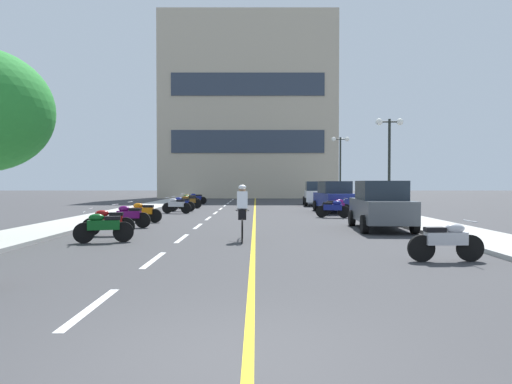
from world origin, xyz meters
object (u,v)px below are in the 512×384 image
(street_lamp_far, at_px, (340,155))
(motorcycle_3, at_px, (107,222))
(parked_car_far, at_px, (316,193))
(motorcycle_2, at_px, (103,227))
(motorcycle_6, at_px, (333,208))
(motorcycle_10, at_px, (188,201))
(motorcycle_1, at_px, (446,240))
(motorcycle_11, at_px, (188,200))
(parked_car_mid, at_px, (334,197))
(motorcycle_5, at_px, (142,212))
(motorcycle_12, at_px, (189,199))
(motorcycle_9, at_px, (181,204))
(street_lamp_mid, at_px, (389,144))
(parked_car_near, at_px, (380,205))
(motorcycle_4, at_px, (128,216))
(motorcycle_8, at_px, (176,205))
(cyclist_rider, at_px, (242,211))
(motorcycle_13, at_px, (195,198))
(motorcycle_7, at_px, (335,206))

(street_lamp_far, bearing_deg, motorcycle_3, -117.50)
(parked_car_far, relative_size, motorcycle_2, 2.57)
(motorcycle_6, bearing_deg, motorcycle_10, 136.16)
(motorcycle_1, bearing_deg, motorcycle_11, 111.53)
(motorcycle_1, bearing_deg, parked_car_mid, 88.73)
(motorcycle_10, bearing_deg, motorcycle_5, -92.45)
(street_lamp_far, height_order, motorcycle_12, street_lamp_far)
(motorcycle_9, bearing_deg, motorcycle_2, -89.87)
(motorcycle_2, height_order, motorcycle_12, same)
(parked_car_far, distance_m, motorcycle_9, 11.43)
(parked_car_far, bearing_deg, street_lamp_mid, -76.49)
(motorcycle_5, height_order, motorcycle_10, same)
(parked_car_near, height_order, parked_car_mid, same)
(motorcycle_1, height_order, motorcycle_2, same)
(parked_car_far, relative_size, motorcycle_4, 2.53)
(parked_car_far, xyz_separation_m, motorcycle_4, (-9.48, -16.95, -0.44))
(street_lamp_far, distance_m, motorcycle_4, 23.48)
(motorcycle_8, bearing_deg, motorcycle_5, -94.69)
(motorcycle_1, xyz_separation_m, motorcycle_12, (-9.26, 24.57, 0.00))
(street_lamp_mid, bearing_deg, cyclist_rider, -125.45)
(street_lamp_mid, distance_m, motorcycle_9, 12.47)
(motorcycle_4, xyz_separation_m, motorcycle_13, (0.13, 18.90, 0.00))
(parked_car_near, distance_m, motorcycle_5, 10.06)
(motorcycle_7, xyz_separation_m, motorcycle_8, (-8.73, 1.49, 0.00))
(motorcycle_11, xyz_separation_m, motorcycle_13, (0.02, 3.56, 0.00))
(motorcycle_2, relative_size, motorcycle_9, 1.00)
(street_lamp_mid, relative_size, motorcycle_1, 2.94)
(parked_car_far, height_order, motorcycle_10, parked_car_far)
(parked_car_mid, height_order, motorcycle_6, parked_car_mid)
(motorcycle_8, bearing_deg, motorcycle_10, 90.26)
(motorcycle_11, bearing_deg, motorcycle_5, -90.68)
(motorcycle_4, bearing_deg, motorcycle_2, -83.97)
(parked_car_near, bearing_deg, parked_car_mid, 90.26)
(parked_car_near, height_order, motorcycle_2, parked_car_near)
(motorcycle_3, relative_size, motorcycle_8, 1.00)
(parked_car_near, height_order, motorcycle_6, parked_car_near)
(motorcycle_11, bearing_deg, parked_car_near, -59.35)
(parked_car_mid, relative_size, motorcycle_5, 2.53)
(parked_car_mid, xyz_separation_m, motorcycle_10, (-9.11, 3.71, -0.44))
(motorcycle_2, distance_m, motorcycle_4, 4.39)
(motorcycle_6, bearing_deg, motorcycle_11, 129.84)
(parked_car_far, relative_size, cyclist_rider, 2.43)
(motorcycle_2, bearing_deg, motorcycle_13, 90.81)
(motorcycle_12, bearing_deg, parked_car_far, -0.22)
(street_lamp_far, height_order, motorcycle_11, street_lamp_far)
(street_lamp_mid, height_order, motorcycle_4, street_lamp_mid)
(street_lamp_far, relative_size, motorcycle_4, 3.13)
(street_lamp_far, relative_size, motorcycle_7, 3.13)
(motorcycle_4, height_order, motorcycle_6, same)
(parked_car_near, xyz_separation_m, parked_car_mid, (-0.04, 9.90, 0.00))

